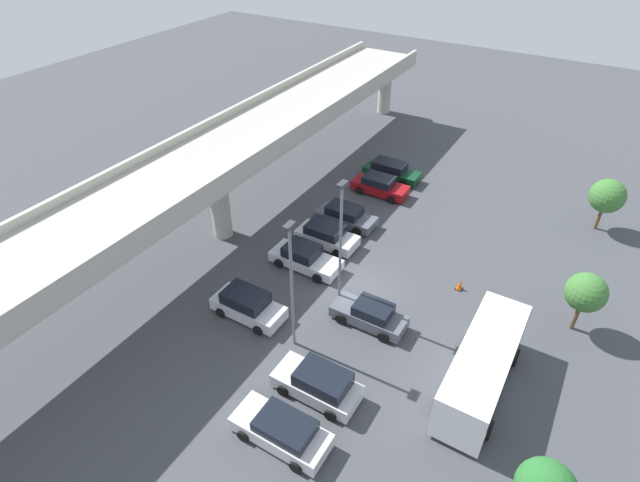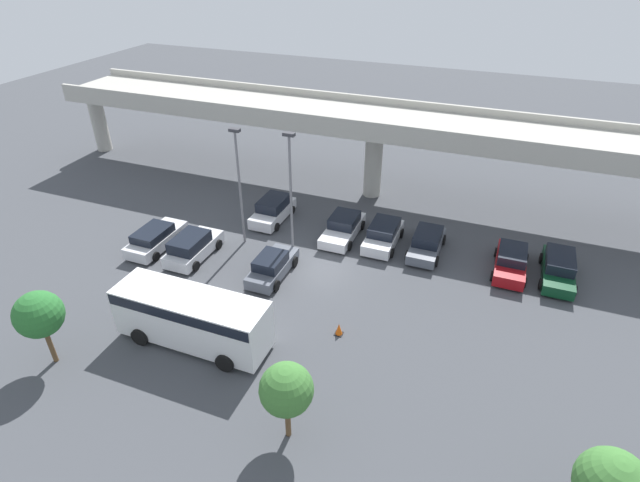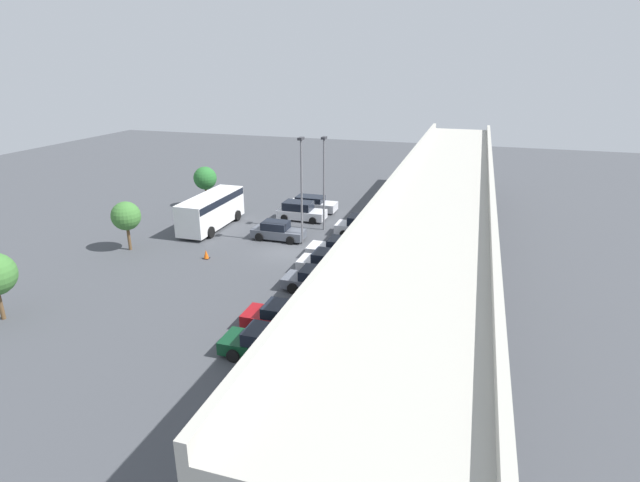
{
  "view_description": "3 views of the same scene",
  "coord_description": "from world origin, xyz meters",
  "views": [
    {
      "loc": [
        -21.89,
        -9.9,
        21.31
      ],
      "look_at": [
        -0.08,
        3.22,
        2.59
      ],
      "focal_mm": 28.0,
      "sensor_mm": 36.0,
      "label": 1
    },
    {
      "loc": [
        9.42,
        -24.31,
        18.38
      ],
      "look_at": [
        0.01,
        -0.14,
        2.25
      ],
      "focal_mm": 28.0,
      "sensor_mm": 36.0,
      "label": 2
    },
    {
      "loc": [
        33.93,
        13.38,
        14.07
      ],
      "look_at": [
        -0.61,
        2.63,
        0.99
      ],
      "focal_mm": 28.0,
      "sensor_mm": 36.0,
      "label": 3
    }
  ],
  "objects": [
    {
      "name": "parked_car_2",
      "position": [
        -5.68,
        4.86,
        0.8
      ],
      "size": [
        2.13,
        4.47,
        1.69
      ],
      "rotation": [
        0.0,
        0.0,
        -1.57
      ],
      "color": "silver",
      "rests_on": "ground_plane"
    },
    {
      "name": "tree_front_centre",
      "position": [
        3.15,
        -11.93,
        2.77
      ],
      "size": [
        2.24,
        2.24,
        3.91
      ],
      "color": "brown",
      "rests_on": "ground_plane"
    },
    {
      "name": "parked_car_7",
      "position": [
        11.21,
        4.28,
        0.72
      ],
      "size": [
        2.08,
        4.59,
        1.51
      ],
      "rotation": [
        0.0,
        0.0,
        -1.57
      ],
      "color": "maroon",
      "rests_on": "ground_plane"
    },
    {
      "name": "parked_car_1",
      "position": [
        -8.36,
        -1.68,
        0.82
      ],
      "size": [
        2.19,
        4.47,
        1.71
      ],
      "rotation": [
        0.0,
        0.0,
        1.57
      ],
      "color": "silver",
      "rests_on": "ground_plane"
    },
    {
      "name": "lamp_post_near_aisle",
      "position": [
        -2.2,
        0.61,
        5.0
      ],
      "size": [
        0.7,
        0.35,
        8.61
      ],
      "color": "slate",
      "rests_on": "ground_plane"
    },
    {
      "name": "parked_car_6",
      "position": [
        5.84,
        4.56,
        0.71
      ],
      "size": [
        2.1,
        4.55,
        1.48
      ],
      "rotation": [
        0.0,
        0.0,
        -1.57
      ],
      "color": "#515660",
      "rests_on": "ground_plane"
    },
    {
      "name": "parked_car_8",
      "position": [
        14.0,
        4.54,
        0.74
      ],
      "size": [
        2.06,
        4.85,
        1.54
      ],
      "rotation": [
        0.0,
        0.0,
        -1.57
      ],
      "color": "#0C381E",
      "rests_on": "ground_plane"
    },
    {
      "name": "shuttle_bus",
      "position": [
        -3.78,
        -8.45,
        1.76
      ],
      "size": [
        8.14,
        2.75,
        2.94
      ],
      "color": "white",
      "rests_on": "ground_plane"
    },
    {
      "name": "parked_car_5",
      "position": [
        2.87,
        4.47,
        0.75
      ],
      "size": [
        2.17,
        4.4,
        1.56
      ],
      "rotation": [
        0.0,
        0.0,
        -1.57
      ],
      "color": "silver",
      "rests_on": "ground_plane"
    },
    {
      "name": "lamp_post_mid_lot",
      "position": [
        -6.15,
        1.26,
        4.76
      ],
      "size": [
        0.7,
        0.35,
        8.15
      ],
      "color": "slate",
      "rests_on": "ground_plane"
    },
    {
      "name": "parked_car_4",
      "position": [
        -0.03,
        4.45,
        0.72
      ],
      "size": [
        2.2,
        4.84,
        1.56
      ],
      "rotation": [
        0.0,
        0.0,
        -1.57
      ],
      "color": "silver",
      "rests_on": "ground_plane"
    },
    {
      "name": "highway_overpass",
      "position": [
        0.0,
        11.53,
        5.88
      ],
      "size": [
        56.12,
        6.35,
        7.14
      ],
      "color": "#ADAAA0",
      "rests_on": "ground_plane"
    },
    {
      "name": "ground_plane",
      "position": [
        0.0,
        0.0,
        0.0
      ],
      "size": [
        117.29,
        117.29,
        0.0
      ],
      "primitive_type": "plane",
      "color": "#424449"
    },
    {
      "name": "parked_car_0",
      "position": [
        -11.4,
        -1.55,
        0.72
      ],
      "size": [
        2.15,
        4.71,
        1.5
      ],
      "rotation": [
        0.0,
        0.0,
        1.57
      ],
      "color": "silver",
      "rests_on": "ground_plane"
    },
    {
      "name": "traffic_cone",
      "position": [
        3.07,
        -5.23,
        0.33
      ],
      "size": [
        0.44,
        0.44,
        0.7
      ],
      "color": "black",
      "rests_on": "ground_plane"
    },
    {
      "name": "tree_front_left",
      "position": [
        -9.55,
        -12.23,
        2.99
      ],
      "size": [
        2.29,
        2.29,
        4.16
      ],
      "color": "brown",
      "rests_on": "ground_plane"
    },
    {
      "name": "parked_car_3",
      "position": [
        -2.58,
        -1.68,
        0.71
      ],
      "size": [
        1.98,
        4.42,
        1.53
      ],
      "rotation": [
        0.0,
        0.0,
        1.57
      ],
      "color": "#515660",
      "rests_on": "ground_plane"
    }
  ]
}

